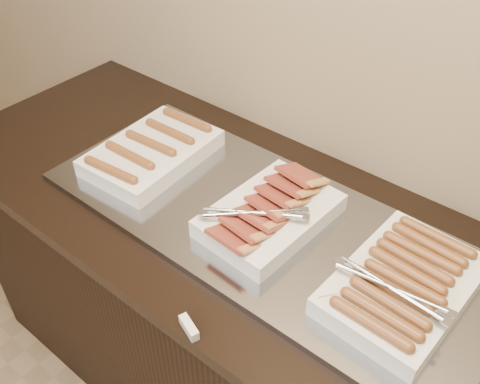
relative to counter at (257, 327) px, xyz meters
The scene contains 6 objects.
counter is the anchor object (origin of this frame).
warming_tray 0.46m from the counter, ahead, with size 1.20×0.50×0.02m, color #90929D.
dish_left 0.64m from the counter, behind, with size 0.27×0.38×0.07m.
dish_center 0.50m from the counter, ahead, with size 0.26×0.37×0.09m.
dish_right 0.64m from the counter, ahead, with size 0.27×0.39×0.08m.
label_holder 0.59m from the counter, 76.72° to the right, with size 0.06×0.02×0.02m, color white.
Camera 1 is at (0.60, 1.31, 1.86)m, focal length 40.00 mm.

